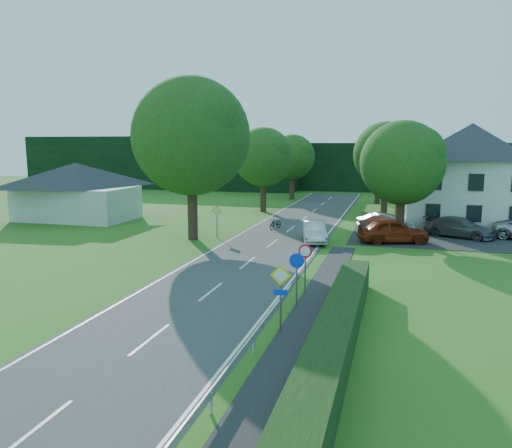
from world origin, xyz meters
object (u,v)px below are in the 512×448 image
(streetlight, at_px, (396,177))
(parked_car_red, at_px, (393,231))
(moving_car, at_px, (314,232))
(parked_car_grey, at_px, (460,227))
(parasol, at_px, (432,216))
(parked_car_silver_a, at_px, (385,223))
(motorcycle, at_px, (276,223))

(streetlight, xyz_separation_m, parked_car_red, (0.02, -3.46, -3.60))
(streetlight, xyz_separation_m, moving_car, (-5.36, -4.70, -3.71))
(parked_car_grey, xyz_separation_m, parasol, (-1.65, 4.86, 0.11))
(parked_car_silver_a, xyz_separation_m, parked_car_grey, (5.41, -0.86, 0.01))
(motorcycle, xyz_separation_m, parked_car_grey, (14.02, 0.34, 0.28))
(streetlight, relative_size, parked_car_grey, 1.59)
(moving_car, height_order, motorcycle, moving_car)
(parked_car_grey, bearing_deg, streetlight, 117.08)
(moving_car, bearing_deg, parked_car_grey, 11.67)
(streetlight, bearing_deg, parked_car_silver_a, 123.25)
(streetlight, xyz_separation_m, parked_car_grey, (4.76, 0.14, -3.69))
(streetlight, bearing_deg, moving_car, -138.77)
(moving_car, xyz_separation_m, parked_car_grey, (10.12, 4.84, 0.01))
(parked_car_red, xyz_separation_m, parasol, (3.10, 8.46, 0.02))
(parked_car_red, distance_m, parked_car_grey, 5.96)
(moving_car, bearing_deg, motorcycle, 116.95)
(moving_car, relative_size, parked_car_grey, 0.87)
(parked_car_red, bearing_deg, parked_car_grey, -69.09)
(parasol, bearing_deg, parked_car_grey, -71.27)
(motorcycle, relative_size, parasol, 0.92)
(parasol, bearing_deg, streetlight, -121.90)
(moving_car, xyz_separation_m, motorcycle, (-3.90, 4.51, -0.26))
(parked_car_grey, bearing_deg, moving_car, 140.92)
(moving_car, xyz_separation_m, parked_car_red, (5.38, 1.24, 0.11))
(parked_car_red, relative_size, parked_car_silver_a, 1.12)
(parasol, bearing_deg, parked_car_silver_a, -133.29)
(streetlight, height_order, parasol, streetlight)
(motorcycle, distance_m, parked_car_red, 9.84)
(parked_car_grey, bearing_deg, parasol, 44.07)
(streetlight, relative_size, motorcycle, 4.63)
(parked_car_grey, bearing_deg, parked_car_silver_a, 106.36)
(parked_car_silver_a, distance_m, parked_car_grey, 5.48)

